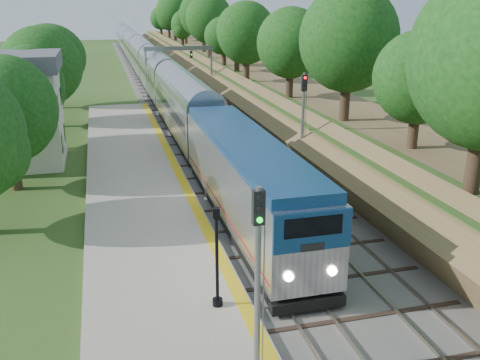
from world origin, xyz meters
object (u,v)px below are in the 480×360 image
object	(u,v)px
station_building	(1,110)
lamppost_far	(217,263)
signal_gantry	(179,58)
train	(144,60)
signal_farside	(303,112)
signal_platform	(258,261)

from	to	relation	value
station_building	lamppost_far	bearing A→B (deg)	-65.29
signal_gantry	train	world-z (taller)	signal_gantry
station_building	train	distance (m)	48.92
signal_gantry	lamppost_far	bearing A→B (deg)	-96.87
lamppost_far	signal_farside	xyz separation A→B (m)	(9.53, 16.05, 2.10)
lamppost_far	signal_gantry	bearing A→B (deg)	83.13
signal_gantry	signal_farside	world-z (taller)	signal_farside
signal_gantry	signal_platform	distance (m)	52.32
lamppost_far	signal_platform	bearing A→B (deg)	-83.64
signal_platform	signal_farside	size ratio (longest dim) A/B	0.90
train	lamppost_far	xyz separation A→B (m)	(-3.33, -70.02, -0.13)
lamppost_far	train	bearing A→B (deg)	87.28
station_building	signal_platform	distance (m)	29.23
lamppost_far	signal_platform	world-z (taller)	signal_platform
signal_gantry	signal_farside	distance (m)	32.34
train	signal_platform	world-z (taller)	signal_platform
signal_gantry	lamppost_far	size ratio (longest dim) A/B	2.09
station_building	signal_platform	world-z (taller)	station_building
train	signal_farside	xyz separation A→B (m)	(6.20, -53.97, 1.97)
station_building	train	size ratio (longest dim) A/B	0.06
station_building	signal_farside	bearing A→B (deg)	-19.43
signal_platform	signal_farside	distance (m)	21.90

